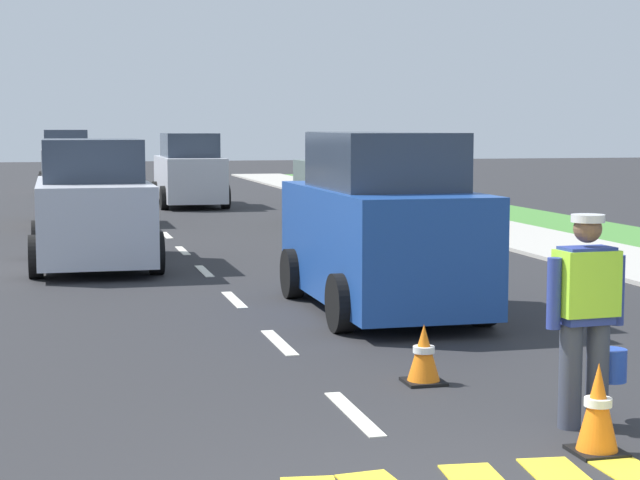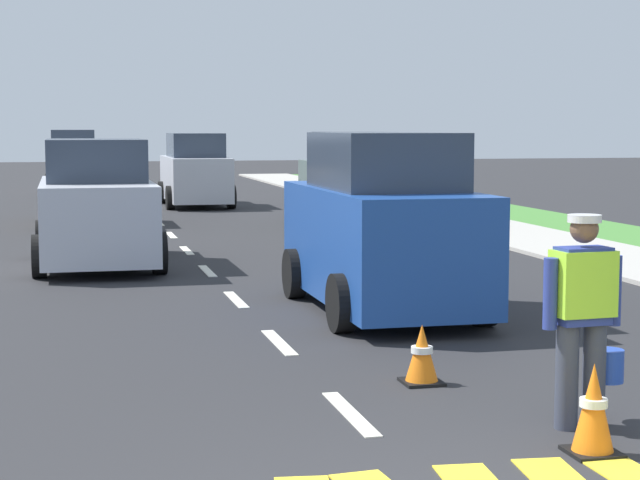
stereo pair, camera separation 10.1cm
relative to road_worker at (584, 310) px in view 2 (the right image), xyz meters
name	(u,v)px [view 2 (the right image)]	position (x,y,z in m)	size (l,w,h in m)	color
ground_plane	(158,222)	(-1.66, 19.09, -0.93)	(96.00, 96.00, 0.00)	#28282B
lane_center_line	(145,209)	(-1.66, 23.29, -0.93)	(0.14, 46.40, 0.01)	silver
road_worker	(584,310)	(0.00, 0.00, 0.00)	(0.76, 0.41, 1.67)	#383D4C
traffic_cone_near	(593,410)	(-0.26, -0.67, -0.60)	(0.36, 0.36, 0.66)	black
traffic_cone_far	(422,354)	(-0.76, 1.65, -0.66)	(0.36, 0.36, 0.55)	black
car_outgoing_far	(195,172)	(-0.10, 24.37, 0.07)	(1.96, 4.16, 2.16)	silver
car_outgoing_ahead	(382,229)	(0.01, 5.47, 0.12)	(1.94, 4.15, 2.27)	#1E4799
car_oncoming_second	(85,185)	(-3.42, 19.07, 0.01)	(1.93, 4.02, 2.04)	gray
car_parked_far	(352,183)	(2.64, 16.67, 0.10)	(1.90, 4.30, 2.23)	slate
car_oncoming_third	(73,162)	(-3.55, 33.13, 0.11)	(1.99, 3.95, 2.23)	silver
car_oncoming_lead	(96,207)	(-3.38, 10.99, 0.06)	(2.08, 4.28, 2.13)	silver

